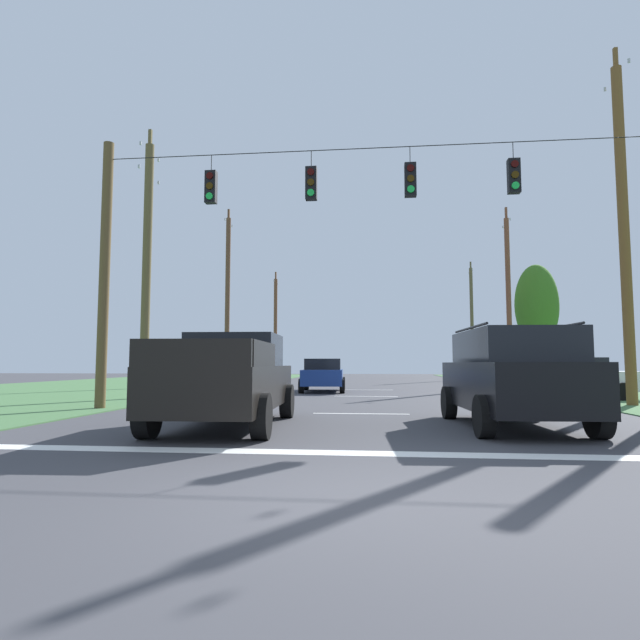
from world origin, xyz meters
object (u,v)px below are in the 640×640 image
Objects in this scene: suv_black at (512,375)px; utility_pole_distant_left at (275,327)px; pickup_truck at (230,380)px; utility_pole_mid_right at (624,228)px; distant_car_crossing_white at (571,377)px; overhead_signal_span at (367,252)px; tree_roadside_right at (537,306)px; utility_pole_near_left at (472,321)px; distant_car_oncoming at (323,374)px; utility_pole_far_right at (509,298)px; utility_pole_distant_right at (227,298)px; utility_pole_far_left at (147,263)px.

utility_pole_distant_left reaches higher than suv_black.
utility_pole_mid_right is (10.89, 6.31, 4.61)m from pickup_truck.
distant_car_crossing_white is at bearing 102.06° from utility_pole_mid_right.
utility_pole_distant_left is at bearing 105.67° from overhead_signal_span.
utility_pole_near_left is at bearing 96.73° from tree_roadside_right.
utility_pole_mid_right reaches higher than overhead_signal_span.
utility_pole_near_left is 12.41m from tree_roadside_right.
distant_car_crossing_white is 0.39× the size of utility_pole_mid_right.
distant_car_crossing_white is 0.46× the size of utility_pole_near_left.
pickup_truck is at bearing -137.38° from distant_car_crossing_white.
suv_black is 10.06m from distant_car_crossing_white.
overhead_signal_span is 1.63× the size of utility_pole_near_left.
utility_pole_near_left is (10.30, 19.18, 3.94)m from distant_car_oncoming.
utility_pole_far_right is at bearing 63.81° from overhead_signal_span.
utility_pole_distant_right is at bearing 178.04° from utility_pole_far_right.
overhead_signal_span reaches higher than distant_car_oncoming.
overhead_signal_span is 30.28m from utility_pole_near_left.
utility_pole_distant_left is (-15.68, 23.77, 3.64)m from distant_car_crossing_white.
suv_black is at bearing -71.02° from utility_pole_distant_left.
utility_pole_distant_right is 1.52× the size of tree_roadside_right.
suv_black is (2.99, -3.22, -3.34)m from overhead_signal_span.
distant_car_crossing_white and distant_car_oncoming have the same top height.
tree_roadside_right is at bearing 78.98° from distant_car_crossing_white.
distant_car_crossing_white is 23.70m from utility_pole_near_left.
utility_pole_far_left reaches higher than overhead_signal_span.
pickup_truck is 1.25× the size of distant_car_oncoming.
utility_pole_mid_right is 16.42m from utility_pole_far_left.
distant_car_oncoming is 14.15m from tree_roadside_right.
suv_black is 0.48× the size of utility_pole_far_left.
overhead_signal_span is at bearing -161.30° from utility_pole_mid_right.
tree_roadside_right is (18.16, 0.77, -0.59)m from utility_pole_distant_right.
utility_pole_distant_left reaches higher than pickup_truck.
utility_pole_far_left reaches higher than utility_pole_far_right.
tree_roadside_right reaches higher than suv_black.
utility_pole_far_right is at bearing -91.83° from utility_pole_near_left.
pickup_truck is at bearing -92.61° from distant_car_oncoming.
utility_pole_far_right is at bearing 35.44° from utility_pole_far_left.
utility_pole_far_left reaches higher than pickup_truck.
utility_pole_far_right is at bearing 88.47° from distant_car_crossing_white.
distant_car_oncoming is at bearing 156.50° from distant_car_crossing_white.
tree_roadside_right reaches higher than distant_car_oncoming.
tree_roadside_right is at bearing -83.27° from utility_pole_near_left.
utility_pole_distant_right reaches higher than suv_black.
utility_pole_far_left is at bearing -174.04° from distant_car_crossing_white.
suv_black is 33.01m from utility_pole_near_left.
utility_pole_far_right is at bearing -1.96° from utility_pole_distant_right.
utility_pole_distant_left is 1.30× the size of tree_roadside_right.
distant_car_crossing_white is at bearing -91.53° from utility_pole_far_right.
utility_pole_distant_right is at bearing 91.57° from utility_pole_far_left.
utility_pole_mid_right is at bearing -35.31° from distant_car_oncoming.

